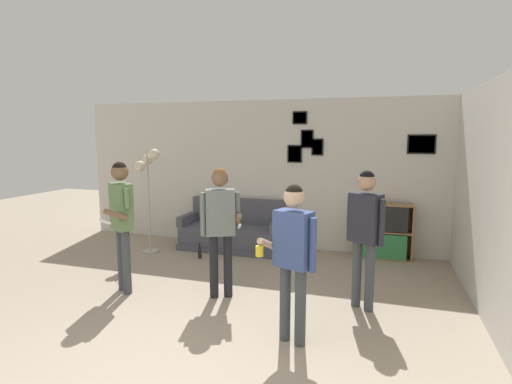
# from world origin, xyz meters

# --- Properties ---
(wall_back) EXTENTS (8.13, 0.08, 2.70)m
(wall_back) POSITION_xyz_m (0.01, 4.61, 1.35)
(wall_back) COLOR beige
(wall_back) RESTS_ON ground_plane
(wall_right) EXTENTS (0.06, 6.98, 2.70)m
(wall_right) POSITION_xyz_m (2.89, 2.29, 1.35)
(wall_right) COLOR beige
(wall_right) RESTS_ON ground_plane
(couch) EXTENTS (1.86, 0.80, 0.89)m
(couch) POSITION_xyz_m (-0.84, 4.20, 0.29)
(couch) COLOR #4C4C56
(couch) RESTS_ON ground_plane
(bookshelf) EXTENTS (0.95, 0.30, 0.94)m
(bookshelf) POSITION_xyz_m (1.78, 4.39, 0.47)
(bookshelf) COLOR olive
(bookshelf) RESTS_ON ground_plane
(floor_lamp) EXTENTS (0.39, 0.43, 1.84)m
(floor_lamp) POSITION_xyz_m (-2.14, 3.50, 1.42)
(floor_lamp) COLOR #ADA89E
(floor_lamp) RESTS_ON ground_plane
(person_player_foreground_left) EXTENTS (0.42, 0.61, 1.73)m
(person_player_foreground_left) POSITION_xyz_m (-1.48, 1.83, 1.07)
(person_player_foreground_left) COLOR #3D4247
(person_player_foreground_left) RESTS_ON ground_plane
(person_player_foreground_center) EXTENTS (0.59, 0.39, 1.67)m
(person_player_foreground_center) POSITION_xyz_m (-0.18, 2.05, 1.02)
(person_player_foreground_center) COLOR black
(person_player_foreground_center) RESTS_ON ground_plane
(person_watcher_holding_cup) EXTENTS (0.57, 0.36, 1.60)m
(person_watcher_holding_cup) POSITION_xyz_m (0.93, 1.20, 0.98)
(person_watcher_holding_cup) COLOR #3D4247
(person_watcher_holding_cup) RESTS_ON ground_plane
(person_spectator_near_bookshelf) EXTENTS (0.44, 0.36, 1.66)m
(person_spectator_near_bookshelf) POSITION_xyz_m (1.57, 2.24, 1.02)
(person_spectator_near_bookshelf) COLOR #3D4247
(person_spectator_near_bookshelf) RESTS_ON ground_plane
(bottle_on_floor) EXTENTS (0.06, 0.06, 0.27)m
(bottle_on_floor) POSITION_xyz_m (-1.15, 3.44, 0.10)
(bottle_on_floor) COLOR black
(bottle_on_floor) RESTS_ON ground_plane
(drinking_cup) EXTENTS (0.09, 0.09, 0.09)m
(drinking_cup) POSITION_xyz_m (1.75, 4.39, 0.98)
(drinking_cup) COLOR yellow
(drinking_cup) RESTS_ON bookshelf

